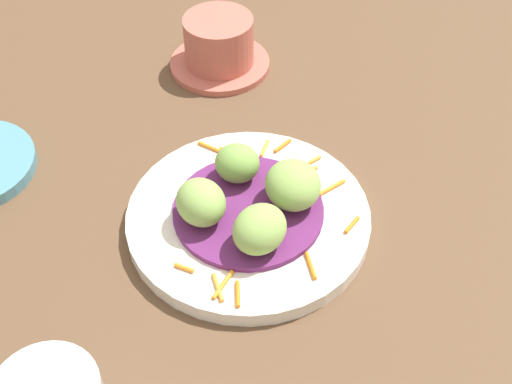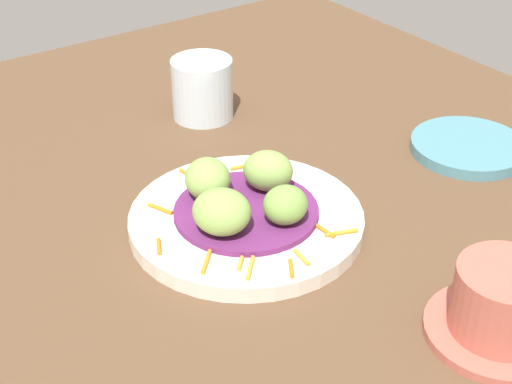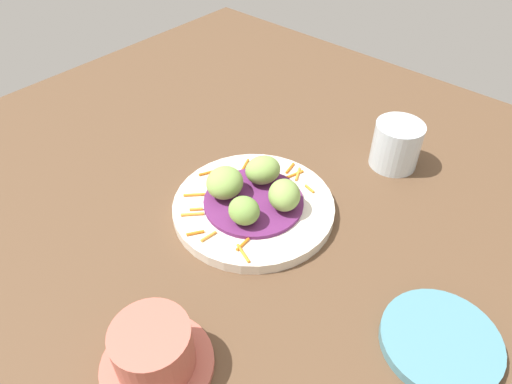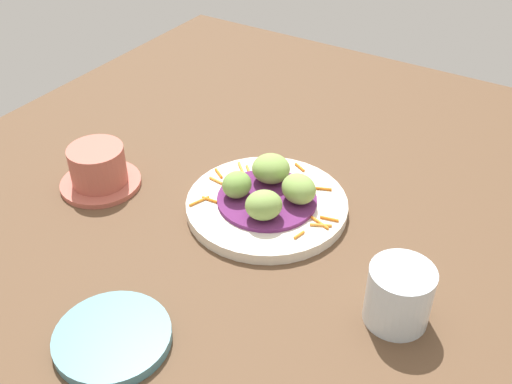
% 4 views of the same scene
% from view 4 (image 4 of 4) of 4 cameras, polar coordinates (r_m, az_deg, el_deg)
% --- Properties ---
extents(table_surface, '(1.10, 1.10, 0.02)m').
position_cam_4_polar(table_surface, '(0.90, 2.31, -0.90)').
color(table_surface, brown).
rests_on(table_surface, ground).
extents(main_plate, '(0.23, 0.23, 0.02)m').
position_cam_4_polar(main_plate, '(0.87, 1.08, -1.30)').
color(main_plate, silver).
rests_on(main_plate, table_surface).
extents(cabbage_bed, '(0.14, 0.14, 0.01)m').
position_cam_4_polar(cabbage_bed, '(0.86, 1.09, -0.71)').
color(cabbage_bed, '#60235B').
rests_on(cabbage_bed, main_plate).
extents(carrot_garnish, '(0.22, 0.17, 0.00)m').
position_cam_4_polar(carrot_garnish, '(0.87, 1.09, -0.01)').
color(carrot_garnish, orange).
rests_on(carrot_garnish, main_plate).
extents(guac_scoop_left, '(0.07, 0.06, 0.04)m').
position_cam_4_polar(guac_scoop_left, '(0.84, 4.07, 0.31)').
color(guac_scoop_left, '#84A851').
rests_on(guac_scoop_left, cabbage_bed).
extents(guac_scoop_center, '(0.07, 0.07, 0.04)m').
position_cam_4_polar(guac_scoop_center, '(0.88, 1.45, 2.26)').
color(guac_scoop_center, '#84A851').
rests_on(guac_scoop_center, cabbage_bed).
extents(guac_scoop_right, '(0.04, 0.05, 0.04)m').
position_cam_4_polar(guac_scoop_right, '(0.85, -1.83, 0.70)').
color(guac_scoop_right, '#759E47').
rests_on(guac_scoop_right, cabbage_bed).
extents(guac_scoop_back, '(0.07, 0.07, 0.04)m').
position_cam_4_polar(guac_scoop_back, '(0.81, 0.73, -1.25)').
color(guac_scoop_back, '#84A851').
rests_on(guac_scoop_back, cabbage_bed).
extents(side_plate_small, '(0.13, 0.13, 0.01)m').
position_cam_4_polar(side_plate_small, '(0.71, -13.44, -13.29)').
color(side_plate_small, teal).
rests_on(side_plate_small, table_surface).
extents(terracotta_bowl, '(0.12, 0.12, 0.07)m').
position_cam_4_polar(terracotta_bowl, '(0.93, -14.71, 2.11)').
color(terracotta_bowl, '#B75B4C').
rests_on(terracotta_bowl, table_surface).
extents(water_glass, '(0.08, 0.08, 0.08)m').
position_cam_4_polar(water_glass, '(0.71, 13.39, -9.50)').
color(water_glass, silver).
rests_on(water_glass, table_surface).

